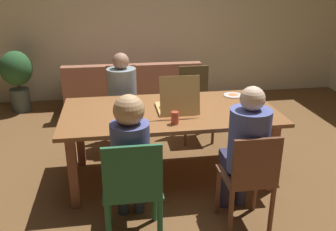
# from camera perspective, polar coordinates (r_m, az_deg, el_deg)

# --- Properties ---
(ground_plane) EXTENTS (20.00, 20.00, 0.00)m
(ground_plane) POSITION_cam_1_polar(r_m,az_deg,el_deg) (3.93, 0.23, -9.41)
(ground_plane) COLOR brown
(back_wall) EXTENTS (7.18, 0.12, 2.67)m
(back_wall) POSITION_cam_1_polar(r_m,az_deg,el_deg) (6.25, -4.03, 14.98)
(back_wall) COLOR beige
(back_wall) RESTS_ON ground
(dining_table) EXTENTS (2.12, 1.08, 0.75)m
(dining_table) POSITION_cam_1_polar(r_m,az_deg,el_deg) (3.64, 0.24, -0.42)
(dining_table) COLOR brown
(dining_table) RESTS_ON ground
(chair_0) EXTENTS (0.38, 0.43, 0.97)m
(chair_0) POSITION_cam_1_polar(r_m,az_deg,el_deg) (4.54, -7.16, 1.82)
(chair_0) COLOR #9A583B
(chair_0) RESTS_ON ground
(person_0) EXTENTS (0.35, 0.51, 1.16)m
(person_0) POSITION_cam_1_polar(r_m,az_deg,el_deg) (4.35, -7.20, 3.57)
(person_0) COLOR #303049
(person_0) RESTS_ON ground
(chair_1) EXTENTS (0.40, 0.41, 0.89)m
(chair_1) POSITION_cam_1_polar(r_m,az_deg,el_deg) (2.98, 12.72, -9.57)
(chair_1) COLOR brown
(chair_1) RESTS_ON ground
(person_1) EXTENTS (0.32, 0.49, 1.23)m
(person_1) POSITION_cam_1_polar(r_m,az_deg,el_deg) (2.99, 12.16, -4.58)
(person_1) COLOR #32304E
(person_1) RESTS_ON ground
(chair_2) EXTENTS (0.45, 0.43, 0.91)m
(chair_2) POSITION_cam_1_polar(r_m,az_deg,el_deg) (2.78, -5.60, -11.45)
(chair_2) COLOR #2B6841
(chair_2) RESTS_ON ground
(person_2) EXTENTS (0.29, 0.53, 1.22)m
(person_2) POSITION_cam_1_polar(r_m,az_deg,el_deg) (2.81, -5.96, -6.03)
(person_2) COLOR #2E3944
(person_2) RESTS_ON ground
(chair_3) EXTENTS (0.40, 0.43, 0.92)m
(chair_3) POSITION_cam_1_polar(r_m,az_deg,el_deg) (4.67, 4.27, 2.74)
(chair_3) COLOR brown
(chair_3) RESTS_ON ground
(pizza_box_0) EXTENTS (0.37, 0.44, 0.40)m
(pizza_box_0) POSITION_cam_1_polar(r_m,az_deg,el_deg) (3.56, 1.33, 1.53)
(pizza_box_0) COLOR tan
(pizza_box_0) RESTS_ON dining_table
(plate_0) EXTENTS (0.21, 0.21, 0.03)m
(plate_0) POSITION_cam_1_polar(r_m,az_deg,el_deg) (4.10, 10.22, 3.20)
(plate_0) COLOR white
(plate_0) RESTS_ON dining_table
(plate_1) EXTENTS (0.24, 0.24, 0.01)m
(plate_1) POSITION_cam_1_polar(r_m,az_deg,el_deg) (3.90, -6.19, 2.45)
(plate_1) COLOR white
(plate_1) RESTS_ON dining_table
(plate_2) EXTENTS (0.23, 0.23, 0.01)m
(plate_2) POSITION_cam_1_polar(r_m,az_deg,el_deg) (3.37, -6.10, -0.62)
(plate_2) COLOR white
(plate_2) RESTS_ON dining_table
(plate_3) EXTENTS (0.23, 0.23, 0.01)m
(plate_3) POSITION_cam_1_polar(r_m,az_deg,el_deg) (3.51, 12.17, -0.10)
(plate_3) COLOR white
(plate_3) RESTS_ON dining_table
(drinking_glass_0) EXTENTS (0.07, 0.07, 0.11)m
(drinking_glass_0) POSITION_cam_1_polar(r_m,az_deg,el_deg) (3.25, 1.08, -0.37)
(drinking_glass_0) COLOR #B84730
(drinking_glass_0) RESTS_ON dining_table
(drinking_glass_1) EXTENTS (0.08, 0.08, 0.12)m
(drinking_glass_1) POSITION_cam_1_polar(r_m,az_deg,el_deg) (3.81, 13.95, 2.31)
(drinking_glass_1) COLOR silver
(drinking_glass_1) RESTS_ON dining_table
(couch) EXTENTS (2.02, 0.81, 0.80)m
(couch) POSITION_cam_1_polar(r_m,az_deg,el_deg) (5.70, -5.61, 3.55)
(couch) COLOR #9D6249
(couch) RESTS_ON ground
(potted_plant) EXTENTS (0.48, 0.48, 0.95)m
(potted_plant) POSITION_cam_1_polar(r_m,az_deg,el_deg) (6.05, -22.70, 5.99)
(potted_plant) COLOR #4F5C54
(potted_plant) RESTS_ON ground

